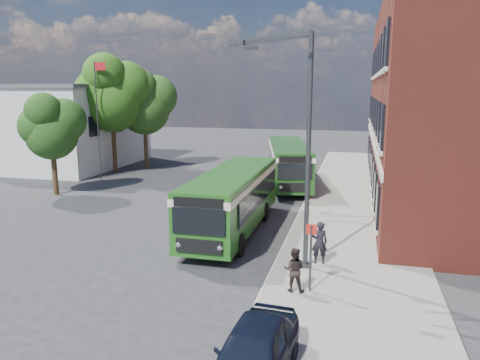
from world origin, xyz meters
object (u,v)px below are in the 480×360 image
(street_lamp, at_px, (299,148))
(parked_car, at_px, (254,353))
(bus_rear, at_px, (289,160))
(bus_front, at_px, (233,196))

(street_lamp, xyz_separation_m, parked_car, (-0.04, -7.53, -3.94))
(street_lamp, distance_m, bus_rear, 16.71)
(bus_rear, bearing_deg, bus_front, -94.84)
(bus_rear, bearing_deg, street_lamp, -80.68)
(street_lamp, bearing_deg, parked_car, -90.28)
(street_lamp, bearing_deg, bus_front, 131.52)
(parked_car, bearing_deg, bus_rear, 100.66)
(bus_front, distance_m, bus_rear, 12.11)
(street_lamp, height_order, bus_front, street_lamp)
(bus_front, xyz_separation_m, parked_car, (3.65, -11.69, -0.98))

